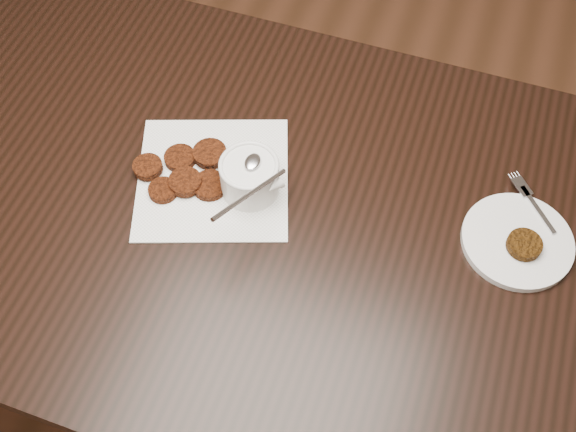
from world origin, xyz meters
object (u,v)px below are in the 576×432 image
object	(u,v)px
plate_with_patty	(518,239)
napkin	(213,178)
table	(232,289)
sauce_ramekin	(249,164)

from	to	relation	value
plate_with_patty	napkin	bearing A→B (deg)	-175.14
table	napkin	bearing A→B (deg)	124.34
napkin	sauce_ramekin	distance (m)	0.10
napkin	sauce_ramekin	size ratio (longest dim) A/B	1.91
table	napkin	world-z (taller)	napkin
sauce_ramekin	table	bearing A→B (deg)	-149.11
sauce_ramekin	plate_with_patty	distance (m)	0.47
plate_with_patty	table	bearing A→B (deg)	-171.62
sauce_ramekin	napkin	bearing A→B (deg)	-179.54
plate_with_patty	sauce_ramekin	bearing A→B (deg)	-174.45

